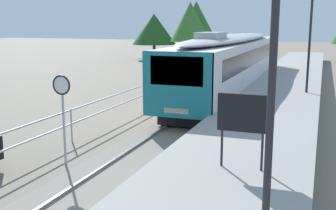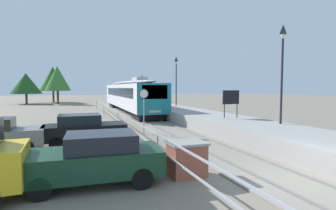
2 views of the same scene
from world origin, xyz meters
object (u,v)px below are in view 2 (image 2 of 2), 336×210
Objects in this scene: parked_hatchback_dark_green at (95,158)px; parked_hatchback_black at (84,129)px; commuter_train at (130,94)px; platform_lamp_mid_platform at (176,72)px; brick_utility_cabinet at (187,159)px; platform_notice_board at (231,98)px; speed_limit_sign at (144,100)px; platform_lamp_near_end at (282,55)px.

parked_hatchback_dark_green is 5.87m from parked_hatchback_black.
commuter_train is 6.10m from platform_lamp_mid_platform.
platform_lamp_mid_platform reaches higher than brick_utility_cabinet.
platform_notice_board is 0.64× the size of speed_limit_sign.
platform_notice_board is at bearing 5.52° from parked_hatchback_black.
parked_hatchback_dark_green reaches higher than brick_utility_cabinet.
commuter_train reaches higher than platform_notice_board.
platform_lamp_near_end is 2.97× the size of platform_notice_board.
platform_lamp_near_end reaches higher than speed_limit_sign.
platform_lamp_mid_platform is 4.42× the size of brick_utility_cabinet.
platform_lamp_mid_platform is 1.91× the size of speed_limit_sign.
commuter_train is at bearing 81.94° from speed_limit_sign.
platform_lamp_near_end is 1.91× the size of speed_limit_sign.
speed_limit_sign is at bearing 170.75° from platform_notice_board.
platform_notice_board is at bearing 36.65° from parked_hatchback_dark_green.
commuter_train is 15.91m from platform_notice_board.
brick_utility_cabinet is (-2.68, -22.51, -1.58)m from commuter_train.
platform_lamp_mid_platform is (0.00, 15.61, 0.00)m from platform_lamp_near_end.
brick_utility_cabinet is 2.88m from parked_hatchback_dark_green.
platform_lamp_mid_platform reaches higher than parked_hatchback_dark_green.
commuter_train is 17.40m from parked_hatchback_black.
platform_lamp_mid_platform reaches higher than platform_notice_board.
commuter_train reaches higher than brick_utility_cabinet.
brick_utility_cabinet is at bearing -94.43° from speed_limit_sign.
platform_lamp_mid_platform reaches higher than commuter_train.
parked_hatchback_dark_green is 1.02× the size of parked_hatchback_black.
platform_lamp_near_end is at bearing -76.49° from commuter_train.
speed_limit_sign is (-5.60, 0.91, -0.06)m from platform_notice_board.
speed_limit_sign is (-6.60, -11.35, -2.50)m from platform_lamp_mid_platform.
speed_limit_sign is (-6.60, 4.25, -2.50)m from platform_lamp_near_end.
commuter_train is 5.01× the size of parked_hatchback_dark_green.
speed_limit_sign is 0.69× the size of parked_hatchback_dark_green.
platform_lamp_mid_platform is at bearing 52.25° from parked_hatchback_black.
platform_lamp_near_end is 9.04m from brick_utility_cabinet.
commuter_train is 22.72m from brick_utility_cabinet.
platform_notice_board is at bearing 106.60° from platform_lamp_near_end.
speed_limit_sign is at bearing 147.19° from platform_lamp_near_end.
commuter_train is 3.82× the size of platform_lamp_mid_platform.
platform_notice_board reaches higher than brick_utility_cabinet.
speed_limit_sign is (-2.07, -14.60, -0.02)m from commuter_train.
parked_hatchback_dark_green and parked_hatchback_black have the same top height.
platform_lamp_near_end reaches higher than commuter_train.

